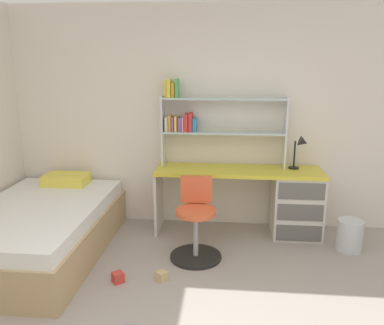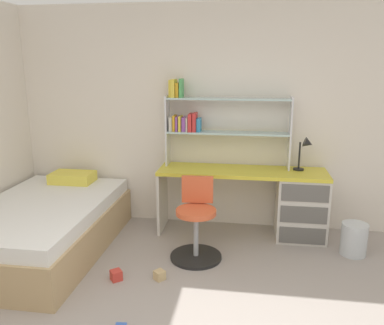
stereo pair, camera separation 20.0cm
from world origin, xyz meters
The scene contains 9 objects.
room_shell centered at (-1.27, 1.30, 1.29)m, with size 5.65×6.57×2.59m.
desk centered at (0.86, 2.50, 0.42)m, with size 1.87×0.52×0.76m.
bookshelf_hutch centered at (-0.02, 2.64, 1.32)m, with size 1.41×0.22×0.99m.
desk_lamp centered at (1.05, 2.56, 1.01)m, with size 0.20×0.17×0.38m.
swivel_chair centered at (-0.07, 1.85, 0.32)m, with size 0.52×0.52×0.81m.
bed_platform centered at (-1.67, 1.76, 0.26)m, with size 1.27×2.03×0.64m.
waste_bin centered at (1.53, 2.15, 0.17)m, with size 0.26×0.26×0.33m, color silver.
toy_block_natural_2 centered at (-0.33, 1.36, 0.04)m, with size 0.09×0.09×0.09m, color tan.
toy_block_red_4 centered at (-0.72, 1.30, 0.05)m, with size 0.09×0.09×0.09m, color red.
Camera 2 is at (0.44, -1.78, 1.90)m, focal length 36.80 mm.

